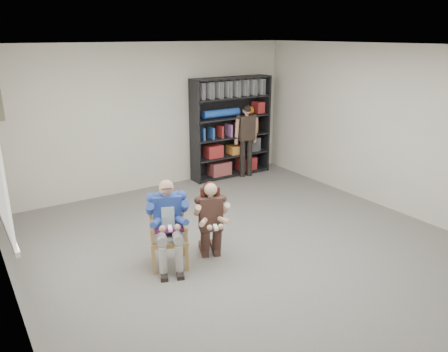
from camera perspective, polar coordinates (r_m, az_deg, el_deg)
room_shell at (r=5.64m, az=5.01°, el=2.12°), size 6.00×7.00×2.80m
floor at (r=6.17m, az=4.65°, el=-10.47°), size 6.00×7.00×0.01m
armchair at (r=5.80m, az=-7.26°, el=-7.44°), size 0.68×0.67×0.92m
seated_man at (r=5.74m, az=-7.32°, el=-6.20°), size 0.73×0.85×1.19m
kneeling_woman at (r=5.91m, az=-1.70°, el=-5.85°), size 0.69×0.85×1.09m
bookshelf at (r=9.27m, az=0.94°, el=6.34°), size 1.80×0.38×2.10m
standing_man at (r=9.28m, az=2.93°, el=4.57°), size 0.52×0.36×1.54m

